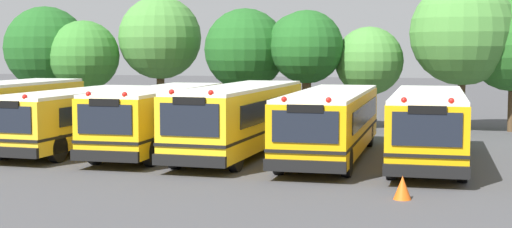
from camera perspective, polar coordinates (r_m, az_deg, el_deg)
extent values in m
plane|color=#424244|center=(28.91, -4.51, -3.05)|extent=(160.00, 160.00, 0.00)
cube|color=yellow|center=(32.55, -19.14, 0.16)|extent=(2.62, 9.83, 2.20)
cube|color=white|center=(32.47, -19.20, 2.20)|extent=(2.56, 9.64, 0.12)
cube|color=black|center=(32.08, -16.97, 0.78)|extent=(0.12, 7.65, 0.79)
cube|color=black|center=(32.58, -19.12, -0.61)|extent=(2.64, 9.93, 0.10)
cylinder|color=black|center=(34.68, -14.71, -1.02)|extent=(0.29, 1.00, 1.00)
cylinder|color=black|center=(35.83, -17.82, -0.91)|extent=(0.29, 1.00, 1.00)
cube|color=yellow|center=(30.71, -13.62, -0.24)|extent=(2.82, 9.57, 1.92)
cube|color=white|center=(30.63, -13.66, 1.67)|extent=(2.76, 9.38, 0.12)
cube|color=black|center=(26.79, -18.85, -2.81)|extent=(2.59, 0.24, 0.36)
cube|color=black|center=(26.70, -18.85, -0.39)|extent=(2.08, 0.12, 0.92)
cube|color=black|center=(30.31, -11.25, 0.32)|extent=(0.26, 7.41, 0.69)
cube|color=black|center=(31.61, -15.37, 0.43)|extent=(0.26, 7.41, 0.69)
cube|color=black|center=(30.75, -13.61, -0.95)|extent=(2.85, 9.66, 0.10)
sphere|color=red|center=(26.38, -17.46, 1.27)|extent=(0.18, 0.18, 0.18)
cube|color=black|center=(26.66, -18.90, 0.71)|extent=(1.14, 0.11, 0.24)
cylinder|color=black|center=(27.37, -15.12, -2.61)|extent=(0.31, 1.01, 1.00)
cylinder|color=black|center=(28.63, -18.96, -2.38)|extent=(0.31, 1.01, 1.00)
cylinder|color=black|center=(32.83, -9.27, -1.26)|extent=(0.31, 1.01, 1.00)
cylinder|color=black|center=(33.89, -12.70, -1.12)|extent=(0.31, 1.01, 1.00)
cube|color=yellow|center=(29.38, -7.47, -0.24)|extent=(2.64, 9.95, 2.06)
cube|color=white|center=(29.30, -7.50, 1.88)|extent=(2.58, 9.75, 0.12)
cube|color=black|center=(24.90, -11.63, -3.21)|extent=(2.42, 0.23, 0.36)
cube|color=black|center=(24.80, -11.63, -0.41)|extent=(1.94, 0.11, 0.99)
cube|color=black|center=(29.22, -5.07, 0.40)|extent=(0.25, 7.71, 0.74)
cube|color=black|center=(30.08, -9.41, 0.49)|extent=(0.25, 7.71, 0.74)
cube|color=black|center=(29.42, -7.46, -1.04)|extent=(2.66, 10.05, 0.10)
sphere|color=red|center=(24.62, -10.13, 1.49)|extent=(0.18, 0.18, 0.18)
sphere|color=red|center=(25.18, -12.84, 1.52)|extent=(0.18, 0.18, 0.18)
cube|color=black|center=(24.75, -11.67, 0.88)|extent=(1.07, 0.11, 0.24)
cylinder|color=black|center=(25.82, -8.14, -2.94)|extent=(0.31, 1.01, 1.00)
cylinder|color=black|center=(26.67, -12.30, -2.75)|extent=(0.31, 1.01, 1.00)
cylinder|color=black|center=(32.08, -3.68, -1.35)|extent=(0.31, 1.01, 1.00)
cylinder|color=black|center=(32.76, -7.16, -1.24)|extent=(0.31, 1.01, 1.00)
cube|color=yellow|center=(28.31, -1.26, -0.27)|extent=(2.63, 10.51, 2.18)
cube|color=white|center=(28.23, -1.27, 2.06)|extent=(2.58, 10.30, 0.12)
cube|color=black|center=(23.46, -5.21, -3.63)|extent=(2.48, 0.21, 0.36)
cube|color=black|center=(23.35, -5.19, -0.45)|extent=(1.99, 0.10, 1.05)
cube|color=black|center=(28.22, 1.31, 0.43)|extent=(0.20, 8.16, 0.79)
cube|color=black|center=(28.96, -3.41, 0.54)|extent=(0.20, 8.16, 0.79)
cube|color=black|center=(28.36, -1.26, -1.15)|extent=(2.66, 10.62, 0.10)
sphere|color=red|center=(23.20, -3.51, 1.66)|extent=(0.18, 0.18, 0.18)
sphere|color=red|center=(23.69, -6.55, 1.70)|extent=(0.18, 0.18, 0.18)
cube|color=black|center=(23.29, -5.21, 1.02)|extent=(1.09, 0.10, 0.24)
cylinder|color=black|center=(24.47, -1.59, -3.33)|extent=(0.30, 1.01, 1.00)
cylinder|color=black|center=(25.22, -6.25, -3.11)|extent=(0.30, 1.01, 1.00)
cylinder|color=black|center=(31.41, 2.52, -1.48)|extent=(0.30, 1.01, 1.00)
cylinder|color=black|center=(31.99, -1.22, -1.36)|extent=(0.30, 1.01, 1.00)
cube|color=#EAA80C|center=(27.61, 5.81, -0.60)|extent=(2.73, 10.88, 2.02)
cube|color=white|center=(27.53, 5.83, 1.63)|extent=(2.68, 10.66, 0.12)
cube|color=black|center=(22.35, 3.77, -4.06)|extent=(2.54, 0.22, 0.36)
cube|color=black|center=(22.24, 3.81, -0.99)|extent=(2.04, 0.11, 0.97)
cube|color=black|center=(27.73, 8.49, 0.07)|extent=(0.23, 8.44, 0.73)
cube|color=black|center=(28.08, 3.35, 0.18)|extent=(0.23, 8.44, 0.73)
cube|color=black|center=(27.65, 5.80, -1.43)|extent=(2.76, 10.99, 0.10)
sphere|color=red|center=(22.22, 5.64, 1.08)|extent=(0.18, 0.18, 0.18)
sphere|color=red|center=(22.46, 2.18, 1.14)|extent=(0.18, 0.18, 0.18)
cube|color=black|center=(22.18, 3.82, 0.41)|extent=(1.12, 0.11, 0.24)
cylinder|color=black|center=(23.62, 7.05, -3.67)|extent=(0.30, 1.01, 1.00)
cylinder|color=black|center=(23.99, 1.80, -3.50)|extent=(0.30, 1.01, 1.00)
cylinder|color=black|center=(31.14, 8.76, -1.59)|extent=(0.30, 1.01, 1.00)
cylinder|color=black|center=(31.42, 4.75, -1.49)|extent=(0.30, 1.01, 1.00)
cube|color=#EAA80C|center=(26.91, 13.19, -0.81)|extent=(2.72, 10.19, 2.07)
cube|color=white|center=(26.82, 13.24, 1.52)|extent=(2.66, 9.98, 0.12)
cube|color=black|center=(21.93, 13.01, -4.35)|extent=(2.48, 0.23, 0.36)
cube|color=black|center=(21.81, 13.08, -1.16)|extent=(2.00, 0.12, 0.99)
cube|color=black|center=(27.19, 15.82, -0.10)|extent=(0.26, 7.89, 0.74)
cube|color=black|center=(27.21, 10.61, 0.00)|extent=(0.26, 7.89, 0.74)
cube|color=black|center=(26.95, 13.17, -1.68)|extent=(2.74, 10.29, 0.10)
sphere|color=red|center=(21.91, 14.87, 0.99)|extent=(0.18, 0.18, 0.18)
sphere|color=red|center=(21.93, 11.38, 1.06)|extent=(0.18, 0.18, 0.18)
cube|color=black|center=(21.75, 13.10, 0.31)|extent=(1.10, 0.11, 0.24)
cylinder|color=black|center=(23.40, 15.70, -3.90)|extent=(0.31, 1.01, 1.00)
cylinder|color=black|center=(23.42, 10.42, -3.79)|extent=(0.31, 1.01, 1.00)
cylinder|color=black|center=(30.25, 15.26, -1.90)|extent=(0.31, 1.01, 1.00)
cylinder|color=black|center=(30.27, 11.18, -1.81)|extent=(0.31, 1.01, 1.00)
cylinder|color=#4C3823|center=(42.80, -15.84, 1.02)|extent=(0.46, 0.46, 2.41)
sphere|color=#1E561E|center=(42.70, -15.93, 4.94)|extent=(4.60, 4.60, 4.60)
sphere|color=#1E561E|center=(43.27, -16.51, 5.05)|extent=(3.41, 3.41, 3.41)
cylinder|color=#4C3823|center=(41.29, -13.09, 0.84)|extent=(0.39, 0.39, 2.27)
sphere|color=#387A2D|center=(41.18, -13.17, 4.41)|extent=(3.83, 3.83, 3.83)
sphere|color=#387A2D|center=(41.36, -13.97, 4.28)|extent=(2.64, 2.64, 2.64)
cylinder|color=#4C3823|center=(41.23, -7.39, 1.42)|extent=(0.43, 0.43, 2.98)
sphere|color=#478438|center=(41.16, -7.44, 5.87)|extent=(4.56, 4.56, 4.56)
sphere|color=#478438|center=(41.51, -7.31, 5.47)|extent=(3.45, 3.45, 3.45)
cylinder|color=#4C3823|center=(38.74, -0.83, 0.83)|extent=(0.40, 0.40, 2.44)
sphere|color=#1E561E|center=(38.64, -0.84, 5.02)|extent=(4.29, 4.29, 4.29)
sphere|color=#1E561E|center=(38.56, -1.52, 5.73)|extent=(2.79, 2.79, 2.79)
cylinder|color=#4C3823|center=(37.36, 3.92, 0.94)|extent=(0.46, 0.46, 2.80)
sphere|color=#1E561E|center=(37.27, 3.95, 5.21)|extent=(3.70, 3.70, 3.70)
sphere|color=#1E561E|center=(37.71, 3.18, 5.59)|extent=(2.90, 2.90, 2.90)
cylinder|color=#4C3823|center=(38.03, 8.69, 0.48)|extent=(0.34, 0.34, 2.16)
sphere|color=#478438|center=(37.92, 8.74, 4.08)|extent=(3.48, 3.48, 3.48)
sphere|color=#478438|center=(37.76, 9.33, 3.84)|extent=(2.41, 2.41, 2.41)
cylinder|color=#4C3823|center=(37.77, 15.60, 0.91)|extent=(0.36, 0.36, 2.93)
sphere|color=#478438|center=(37.69, 15.72, 6.08)|extent=(5.18, 5.18, 5.18)
sphere|color=#478438|center=(37.32, 16.05, 6.57)|extent=(2.91, 2.91, 2.91)
cylinder|color=#4C3823|center=(38.43, 19.17, 0.60)|extent=(0.37, 0.37, 2.56)
cone|color=#EA5914|center=(20.41, 11.26, -5.61)|extent=(0.49, 0.49, 0.64)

